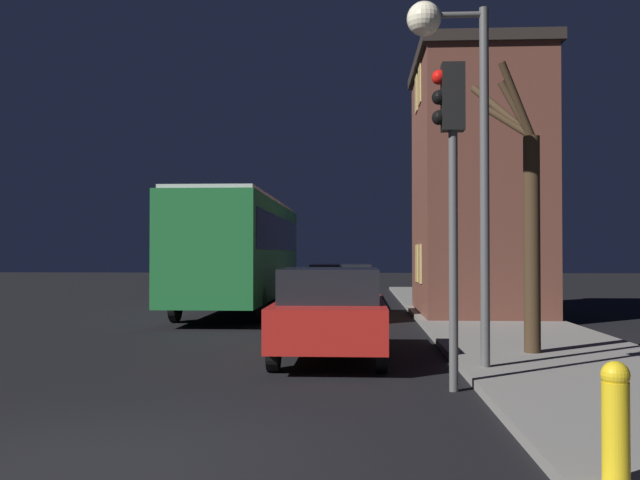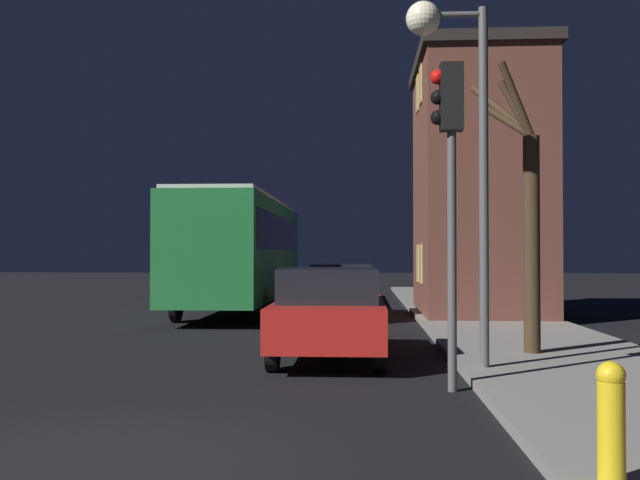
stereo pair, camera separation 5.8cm
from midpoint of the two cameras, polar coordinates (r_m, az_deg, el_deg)
ground_plane at (r=6.72m, az=-17.29°, el=-16.76°), size 120.00×120.00×0.00m
brick_building at (r=21.05m, az=12.61°, el=4.41°), size 3.59×5.45×7.36m
streetlamp at (r=11.16m, az=10.43°, el=11.88°), size 1.23×0.52×5.52m
traffic_light at (r=9.66m, az=10.47°, el=6.65°), size 0.43×0.24×4.35m
bare_tree at (r=12.78m, az=16.30°, el=2.19°), size 1.02×1.49×4.97m
bus at (r=22.62m, az=-6.12°, el=-0.41°), size 2.48×11.59×3.48m
car_near_lane at (r=12.28m, az=0.94°, el=-5.75°), size 1.83×4.15×1.57m
car_mid_lane at (r=20.23m, az=1.87°, el=-3.99°), size 1.90×4.00×1.51m
fire_hydrant at (r=5.81m, az=22.54°, el=-13.14°), size 0.21×0.21×0.91m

